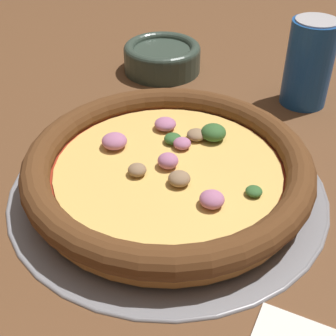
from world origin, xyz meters
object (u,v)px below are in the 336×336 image
Objects in this scene: bowl_near at (162,57)px; beverage_can at (309,63)px; pizza_tray at (168,185)px; pizza at (168,168)px.

beverage_can reaches higher than bowl_near.
beverage_can reaches higher than pizza_tray.
pizza_tray is 2.89× the size of beverage_can.
pizza is 2.57× the size of beverage_can.
beverage_can is at bearing 76.77° from pizza.
pizza is (-0.00, 0.00, 0.03)m from pizza_tray.
bowl_near is at bearing 123.34° from pizza.
beverage_can is (0.23, 0.02, 0.04)m from bowl_near.
pizza is 0.31m from bowl_near.
beverage_can reaches higher than pizza.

